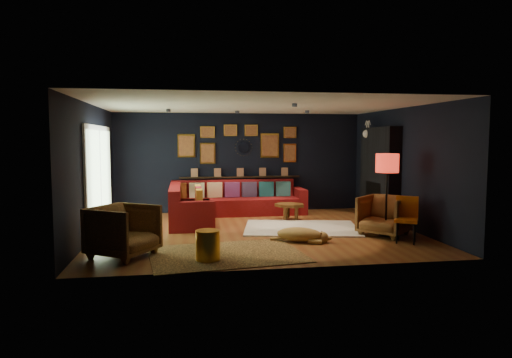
{
  "coord_description": "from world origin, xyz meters",
  "views": [
    {
      "loc": [
        -1.49,
        -9.24,
        1.92
      ],
      "look_at": [
        0.04,
        0.3,
        1.07
      ],
      "focal_mm": 32.0,
      "sensor_mm": 36.0,
      "label": 1
    }
  ],
  "objects": [
    {
      "name": "shag_rug",
      "position": [
        1.0,
        0.14,
        0.02
      ],
      "size": [
        2.69,
        2.18,
        0.03
      ],
      "primitive_type": "cube",
      "rotation": [
        0.0,
        0.0,
        -0.2
      ],
      "color": "silver",
      "rests_on": "ground"
    },
    {
      "name": "orange_chair",
      "position": [
        2.62,
        -1.39,
        0.5
      ],
      "size": [
        0.55,
        0.55,
        0.85
      ],
      "rotation": [
        0.0,
        0.0,
        -0.54
      ],
      "color": "black",
      "rests_on": "ground"
    },
    {
      "name": "sunburst_mirror",
      "position": [
        0.1,
        2.72,
        1.7
      ],
      "size": [
        0.47,
        0.16,
        0.47
      ],
      "color": "silver",
      "rests_on": "room_walls"
    },
    {
      "name": "floor_lamp",
      "position": [
        2.5,
        -0.77,
        1.38
      ],
      "size": [
        0.45,
        0.45,
        1.64
      ],
      "color": "black",
      "rests_on": "ground"
    },
    {
      "name": "sliding_door",
      "position": [
        -3.22,
        0.6,
        1.1
      ],
      "size": [
        0.06,
        2.8,
        2.2
      ],
      "color": "white",
      "rests_on": "ground"
    },
    {
      "name": "armchair_right",
      "position": [
        2.45,
        -0.78,
        0.44
      ],
      "size": [
        1.17,
        1.17,
        0.88
      ],
      "primitive_type": "imported",
      "rotation": [
        0.0,
        0.0,
        -0.83
      ],
      "color": "#BB7A38",
      "rests_on": "ground"
    },
    {
      "name": "fireplace",
      "position": [
        3.09,
        0.9,
        1.02
      ],
      "size": [
        0.31,
        1.6,
        2.2
      ],
      "color": "black",
      "rests_on": "ground"
    },
    {
      "name": "pouf",
      "position": [
        -1.3,
        1.43,
        0.18
      ],
      "size": [
        0.46,
        0.46,
        0.3
      ],
      "primitive_type": "cylinder",
      "color": "maroon",
      "rests_on": "shag_rug"
    },
    {
      "name": "gold_stool",
      "position": [
        -1.12,
        -2.13,
        0.24
      ],
      "size": [
        0.39,
        0.39,
        0.49
      ],
      "primitive_type": "cylinder",
      "color": "gold",
      "rests_on": "ground"
    },
    {
      "name": "armchair_left",
      "position": [
        -2.47,
        -1.67,
        0.47
      ],
      "size": [
        1.21,
        1.23,
        0.94
      ],
      "primitive_type": "imported",
      "rotation": [
        0.0,
        0.0,
        0.99
      ],
      "color": "#BB7A38",
      "rests_on": "ground"
    },
    {
      "name": "deer_head",
      "position": [
        3.14,
        1.4,
        2.05
      ],
      "size": [
        0.5,
        0.28,
        0.45
      ],
      "color": "white",
      "rests_on": "fireplace"
    },
    {
      "name": "room_walls",
      "position": [
        0.0,
        0.0,
        1.59
      ],
      "size": [
        6.5,
        6.5,
        6.5
      ],
      "color": "black",
      "rests_on": "ground"
    },
    {
      "name": "dog",
      "position": [
        0.64,
        -1.09,
        0.2
      ],
      "size": [
        1.29,
        0.97,
        0.36
      ],
      "primitive_type": null,
      "rotation": [
        0.0,
        0.0,
        -0.4
      ],
      "color": "#C49546",
      "rests_on": "leopard_rug"
    },
    {
      "name": "leopard_rug",
      "position": [
        -0.8,
        -1.8,
        0.01
      ],
      "size": [
        2.71,
        2.1,
        0.01
      ],
      "primitive_type": "cube",
      "rotation": [
        0.0,
        0.0,
        0.13
      ],
      "color": "#B88345",
      "rests_on": "ground"
    },
    {
      "name": "floor",
      "position": [
        0.0,
        0.0,
        0.0
      ],
      "size": [
        6.5,
        6.5,
        0.0
      ],
      "primitive_type": "plane",
      "color": "brown",
      "rests_on": "ground"
    },
    {
      "name": "gallery_wall",
      "position": [
        -0.01,
        2.72,
        1.81
      ],
      "size": [
        3.15,
        0.04,
        1.02
      ],
      "color": "gold",
      "rests_on": "room_walls"
    },
    {
      "name": "ceiling_spots",
      "position": [
        -0.0,
        0.8,
        2.56
      ],
      "size": [
        3.3,
        2.5,
        0.06
      ],
      "color": "black",
      "rests_on": "room_walls"
    },
    {
      "name": "sectional",
      "position": [
        -0.61,
        1.81,
        0.32
      ],
      "size": [
        3.41,
        2.69,
        0.86
      ],
      "color": "maroon",
      "rests_on": "ground"
    },
    {
      "name": "ledge",
      "position": [
        0.0,
        2.68,
        0.92
      ],
      "size": [
        3.2,
        0.12,
        0.04
      ],
      "primitive_type": "cube",
      "color": "black",
      "rests_on": "room_walls"
    },
    {
      "name": "coffee_table",
      "position": [
        1.0,
        1.22,
        0.32
      ],
      "size": [
        0.88,
        0.79,
        0.36
      ],
      "rotation": [
        0.0,
        0.0,
        -0.43
      ],
      "color": "brown",
      "rests_on": "shag_rug"
    }
  ]
}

